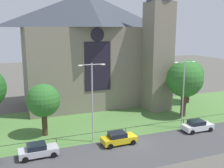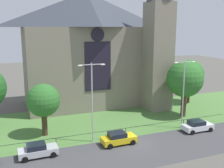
{
  "view_description": "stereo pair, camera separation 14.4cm",
  "coord_description": "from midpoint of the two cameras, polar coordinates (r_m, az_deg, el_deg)",
  "views": [
    {
      "loc": [
        -14.06,
        -27.34,
        13.67
      ],
      "look_at": [
        -0.17,
        8.0,
        5.86
      ],
      "focal_mm": 42.96,
      "sensor_mm": 36.0,
      "label": 1
    },
    {
      "loc": [
        -13.93,
        -27.39,
        13.67
      ],
      "look_at": [
        -0.17,
        8.0,
        5.86
      ],
      "focal_mm": 42.96,
      "sensor_mm": 36.0,
      "label": 2
    }
  ],
  "objects": [
    {
      "name": "parked_car_yellow",
      "position": [
        32.95,
        1.27,
        -11.47
      ],
      "size": [
        4.24,
        2.11,
        1.51
      ],
      "rotation": [
        0.0,
        0.0,
        0.03
      ],
      "color": "gold",
      "rests_on": "ground"
    },
    {
      "name": "tree_left_near",
      "position": [
        35.44,
        -14.5,
        -3.48
      ],
      "size": [
        4.28,
        4.28,
        6.86
      ],
      "color": "#423021",
      "rests_on": "ground"
    },
    {
      "name": "streetlamp_far",
      "position": [
        37.91,
        14.9,
        -0.53
      ],
      "size": [
        3.37,
        0.26,
        9.53
      ],
      "color": "#B2B2B7",
      "rests_on": "ground"
    },
    {
      "name": "parked_car_silver",
      "position": [
        31.05,
        -15.6,
        -13.43
      ],
      "size": [
        4.23,
        2.08,
        1.51
      ],
      "rotation": [
        0.0,
        0.0,
        0.02
      ],
      "color": "#B7B7BC",
      "rests_on": "ground"
    },
    {
      "name": "tree_right_near",
      "position": [
        43.19,
        15.13,
        1.0
      ],
      "size": [
        5.74,
        5.74,
        8.94
      ],
      "color": "#4C3823",
      "rests_on": "ground"
    },
    {
      "name": "tree_right_far",
      "position": [
        51.67,
        16.06,
        2.09
      ],
      "size": [
        5.25,
        5.25,
        8.17
      ],
      "color": "#423021",
      "rests_on": "ground"
    },
    {
      "name": "road_asphalt",
      "position": [
        32.03,
        6.91,
        -13.72
      ],
      "size": [
        120.0,
        8.0,
        0.01
      ],
      "primitive_type": "cube",
      "color": "#424244",
      "rests_on": "ground"
    },
    {
      "name": "grass_verge",
      "position": [
        40.42,
        0.12,
        -8.14
      ],
      "size": [
        120.0,
        20.0,
        0.01
      ],
      "primitive_type": "cube",
      "color": "#517F3D",
      "rests_on": "ground"
    },
    {
      "name": "streetlamp_near",
      "position": [
        32.03,
        -4.36,
        -2.1
      ],
      "size": [
        3.37,
        0.26,
        9.8
      ],
      "color": "#B2B2B7",
      "rests_on": "ground"
    },
    {
      "name": "church_building",
      "position": [
        48.77,
        -4.34,
        7.6
      ],
      "size": [
        23.2,
        16.2,
        26.0
      ],
      "color": "gray",
      "rests_on": "ground"
    },
    {
      "name": "ground",
      "position": [
        42.18,
        -0.89,
        -7.29
      ],
      "size": [
        160.0,
        160.0,
        0.0
      ],
      "primitive_type": "plane",
      "color": "#56544C"
    },
    {
      "name": "parked_car_white",
      "position": [
        38.68,
        17.57,
        -8.46
      ],
      "size": [
        4.22,
        2.06,
        1.51
      ],
      "rotation": [
        0.0,
        0.0,
        -0.01
      ],
      "color": "silver",
      "rests_on": "ground"
    },
    {
      "name": "iron_railing",
      "position": [
        35.17,
        2.82,
        -9.52
      ],
      "size": [
        35.92,
        0.07,
        1.13
      ],
      "color": "black",
      "rests_on": "ground"
    }
  ]
}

